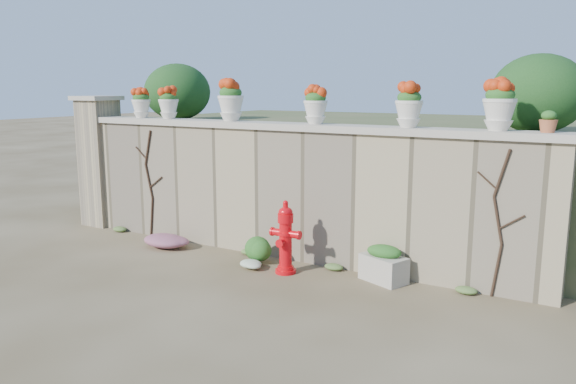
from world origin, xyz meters
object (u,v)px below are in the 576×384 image
Objects in this scene: planter_box at (384,265)px; urn_pot_0 at (141,103)px; fire_hydrant at (285,237)px; terracotta_pot at (548,123)px.

planter_box is 1.36× the size of urn_pot_0.
fire_hydrant is 3.72m from terracotta_pot.
fire_hydrant is at bearing -142.81° from planter_box.
terracotta_pot is at bearing 33.16° from planter_box.
planter_box is 5.26m from urn_pot_0.
urn_pot_0 is (-3.45, 0.76, 1.83)m from fire_hydrant.
fire_hydrant is 1.48× the size of planter_box.
planter_box is at bearing -168.48° from terracotta_pot.
planter_box is 2.79× the size of terracotta_pot.
urn_pot_0 is at bearing 180.00° from terracotta_pot.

